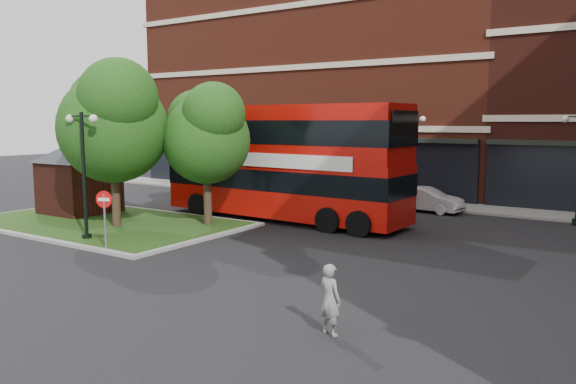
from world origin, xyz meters
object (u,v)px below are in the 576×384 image
Objects in this scene: bus at (282,155)px; car_silver at (391,192)px; car_white at (426,200)px; woman at (330,299)px.

bus is 3.08× the size of car_silver.
car_silver is at bearing 75.07° from bus.
bus is 8.23m from car_silver.
car_white is (2.54, -1.50, -0.06)m from car_silver.
woman is at bearing -166.80° from car_silver.
car_white is at bearing -126.52° from car_silver.
bus is at bearing 146.45° from car_white.
car_silver is (2.39, 7.50, -2.40)m from bus.
car_white is at bearing 53.34° from bus.
car_white is at bearing -60.97° from woman.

